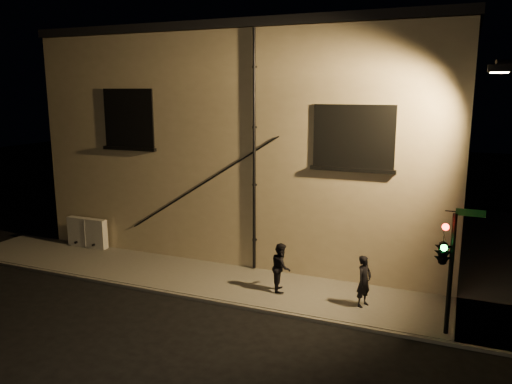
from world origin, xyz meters
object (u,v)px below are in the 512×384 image
at_px(utility_cabinet, 87,232).
at_px(pedestrian_b, 281,267).
at_px(pedestrian_a, 364,281).
at_px(traffic_signal, 444,251).

relative_size(utility_cabinet, pedestrian_b, 1.17).
xyz_separation_m(pedestrian_a, pedestrian_b, (-2.67, 0.17, 0.01)).
xyz_separation_m(pedestrian_a, traffic_signal, (2.15, -1.00, 1.51)).
distance_m(utility_cabinet, traffic_signal, 14.04).
bearing_deg(traffic_signal, pedestrian_a, 155.14).
height_order(pedestrian_a, pedestrian_b, pedestrian_b).
bearing_deg(traffic_signal, pedestrian_b, 166.44).
bearing_deg(pedestrian_a, utility_cabinet, 106.37).
xyz_separation_m(pedestrian_b, traffic_signal, (4.82, -1.16, 1.50)).
xyz_separation_m(utility_cabinet, pedestrian_a, (11.57, -1.44, 0.18)).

